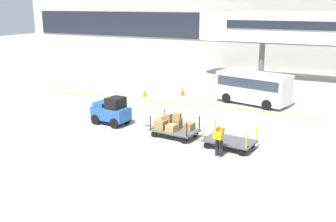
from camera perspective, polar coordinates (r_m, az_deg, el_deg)
The scene contains 11 objects.
ground_plane at distance 18.66m, azimuth -3.15°, elevation -5.26°, with size 120.00×120.00×0.00m, color #9E9B91.
apron_lead_line at distance 26.94m, azimuth -0.07°, elevation 1.26°, with size 20.06×0.20×0.01m, color yellow.
terminal_building at distance 42.14m, azimuth 14.70°, elevation 11.21°, with size 61.96×2.51×7.75m.
jet_bridge at distance 35.58m, azimuth 18.50°, elevation 11.42°, with size 19.22×3.00×5.94m.
baggage_tug at distance 22.14m, azimuth -8.25°, elevation -0.02°, with size 2.20×1.42×1.58m.
baggage_cart_lead at distance 19.92m, azimuth 0.69°, elevation -2.19°, with size 3.06×1.63×1.18m.
baggage_cart_middle at distance 18.61m, azimuth 8.91°, elevation -4.35°, with size 3.06×1.63×1.10m.
baggage_handler at distance 17.37m, azimuth 7.38°, elevation -3.91°, with size 0.45×0.47×1.56m.
shuttle_van at distance 26.94m, azimuth 12.31°, elevation 3.59°, with size 5.11×2.97×2.10m.
safety_cone_near at distance 28.68m, azimuth -3.40°, elevation 2.66°, with size 0.36×0.36×0.55m, color orange.
safety_cone_far at distance 29.04m, azimuth 2.16°, elevation 2.84°, with size 0.36×0.36×0.55m, color #EA590F.
Camera 1 is at (8.64, -15.18, 6.56)m, focal length 41.90 mm.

